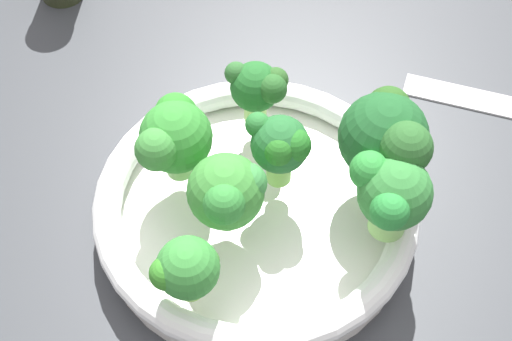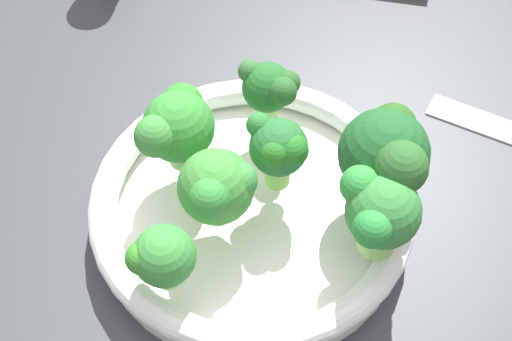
{
  "view_description": "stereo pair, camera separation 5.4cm",
  "coord_description": "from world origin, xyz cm",
  "px_view_note": "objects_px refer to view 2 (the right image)",
  "views": [
    {
      "loc": [
        -5.73,
        -33.54,
        50.44
      ],
      "look_at": [
        -3.58,
        -1.4,
        7.03
      ],
      "focal_mm": 51.9,
      "sensor_mm": 36.0,
      "label": 1
    },
    {
      "loc": [
        -0.33,
        -33.44,
        50.44
      ],
      "look_at": [
        -3.58,
        -1.4,
        7.03
      ],
      "focal_mm": 51.9,
      "sensor_mm": 36.0,
      "label": 2
    }
  ],
  "objects_px": {
    "bowl": "(256,208)",
    "broccoli_floret_0": "(284,147)",
    "broccoli_floret_3": "(181,126)",
    "broccoli_floret_5": "(384,213)",
    "broccoli_floret_6": "(222,188)",
    "broccoli_floret_1": "(274,89)",
    "broccoli_floret_2": "(392,154)",
    "broccoli_floret_4": "(168,257)"
  },
  "relations": [
    {
      "from": "broccoli_floret_4",
      "to": "broccoli_floret_6",
      "type": "relative_size",
      "value": 0.81
    },
    {
      "from": "bowl",
      "to": "broccoli_floret_4",
      "type": "relative_size",
      "value": 4.8
    },
    {
      "from": "broccoli_floret_4",
      "to": "broccoli_floret_6",
      "type": "xyz_separation_m",
      "value": [
        0.03,
        0.05,
        0.01
      ]
    },
    {
      "from": "broccoli_floret_4",
      "to": "broccoli_floret_2",
      "type": "bearing_deg",
      "value": 31.29
    },
    {
      "from": "broccoli_floret_1",
      "to": "broccoli_floret_5",
      "type": "bearing_deg",
      "value": -52.77
    },
    {
      "from": "broccoli_floret_1",
      "to": "broccoli_floret_4",
      "type": "xyz_separation_m",
      "value": [
        -0.06,
        -0.15,
        -0.01
      ]
    },
    {
      "from": "broccoli_floret_0",
      "to": "broccoli_floret_2",
      "type": "distance_m",
      "value": 0.08
    },
    {
      "from": "broccoli_floret_2",
      "to": "broccoli_floret_6",
      "type": "relative_size",
      "value": 1.25
    },
    {
      "from": "broccoli_floret_1",
      "to": "broccoli_floret_3",
      "type": "distance_m",
      "value": 0.08
    },
    {
      "from": "broccoli_floret_4",
      "to": "broccoli_floret_6",
      "type": "distance_m",
      "value": 0.06
    },
    {
      "from": "broccoli_floret_3",
      "to": "broccoli_floret_0",
      "type": "bearing_deg",
      "value": -8.49
    },
    {
      "from": "broccoli_floret_6",
      "to": "broccoli_floret_5",
      "type": "bearing_deg",
      "value": -6.38
    },
    {
      "from": "broccoli_floret_1",
      "to": "broccoli_floret_3",
      "type": "relative_size",
      "value": 0.84
    },
    {
      "from": "broccoli_floret_3",
      "to": "broccoli_floret_4",
      "type": "xyz_separation_m",
      "value": [
        0.01,
        -0.11,
        -0.01
      ]
    },
    {
      "from": "broccoli_floret_0",
      "to": "broccoli_floret_2",
      "type": "bearing_deg",
      "value": -2.65
    },
    {
      "from": "broccoli_floret_4",
      "to": "broccoli_floret_5",
      "type": "height_order",
      "value": "broccoli_floret_5"
    },
    {
      "from": "broccoli_floret_3",
      "to": "broccoli_floret_5",
      "type": "distance_m",
      "value": 0.16
    },
    {
      "from": "bowl",
      "to": "broccoli_floret_3",
      "type": "relative_size",
      "value": 3.68
    },
    {
      "from": "bowl",
      "to": "broccoli_floret_5",
      "type": "relative_size",
      "value": 3.6
    },
    {
      "from": "bowl",
      "to": "broccoli_floret_1",
      "type": "xyz_separation_m",
      "value": [
        0.01,
        0.08,
        0.06
      ]
    },
    {
      "from": "broccoli_floret_5",
      "to": "broccoli_floret_4",
      "type": "bearing_deg",
      "value": -163.65
    },
    {
      "from": "bowl",
      "to": "broccoli_floret_0",
      "type": "distance_m",
      "value": 0.07
    },
    {
      "from": "broccoli_floret_6",
      "to": "broccoli_floret_2",
      "type": "bearing_deg",
      "value": 16.7
    },
    {
      "from": "broccoli_floret_2",
      "to": "broccoli_floret_3",
      "type": "xyz_separation_m",
      "value": [
        -0.16,
        0.02,
        -0.01
      ]
    },
    {
      "from": "bowl",
      "to": "broccoli_floret_2",
      "type": "xyz_separation_m",
      "value": [
        0.1,
        0.01,
        0.07
      ]
    },
    {
      "from": "broccoli_floret_0",
      "to": "broccoli_floret_1",
      "type": "xyz_separation_m",
      "value": [
        -0.01,
        0.06,
        -0.0
      ]
    },
    {
      "from": "broccoli_floret_2",
      "to": "broccoli_floret_6",
      "type": "bearing_deg",
      "value": -163.3
    },
    {
      "from": "bowl",
      "to": "broccoli_floret_5",
      "type": "xyz_separation_m",
      "value": [
        0.09,
        -0.04,
        0.06
      ]
    },
    {
      "from": "broccoli_floret_1",
      "to": "broccoli_floret_2",
      "type": "distance_m",
      "value": 0.11
    },
    {
      "from": "bowl",
      "to": "broccoli_floret_6",
      "type": "distance_m",
      "value": 0.07
    },
    {
      "from": "broccoli_floret_4",
      "to": "broccoli_floret_0",
      "type": "bearing_deg",
      "value": 52.99
    },
    {
      "from": "broccoli_floret_1",
      "to": "broccoli_floret_5",
      "type": "height_order",
      "value": "broccoli_floret_5"
    },
    {
      "from": "broccoli_floret_0",
      "to": "broccoli_floret_3",
      "type": "bearing_deg",
      "value": 171.51
    },
    {
      "from": "bowl",
      "to": "broccoli_floret_0",
      "type": "height_order",
      "value": "broccoli_floret_0"
    },
    {
      "from": "broccoli_floret_1",
      "to": "broccoli_floret_6",
      "type": "relative_size",
      "value": 0.89
    },
    {
      "from": "broccoli_floret_4",
      "to": "broccoli_floret_6",
      "type": "bearing_deg",
      "value": 61.05
    },
    {
      "from": "broccoli_floret_1",
      "to": "broccoli_floret_6",
      "type": "height_order",
      "value": "broccoli_floret_6"
    },
    {
      "from": "bowl",
      "to": "broccoli_floret_4",
      "type": "distance_m",
      "value": 0.11
    },
    {
      "from": "bowl",
      "to": "broccoli_floret_1",
      "type": "height_order",
      "value": "broccoli_floret_1"
    },
    {
      "from": "broccoli_floret_1",
      "to": "broccoli_floret_2",
      "type": "relative_size",
      "value": 0.71
    },
    {
      "from": "broccoli_floret_4",
      "to": "broccoli_floret_5",
      "type": "xyz_separation_m",
      "value": [
        0.14,
        0.04,
        0.01
      ]
    },
    {
      "from": "broccoli_floret_1",
      "to": "broccoli_floret_2",
      "type": "bearing_deg",
      "value": -35.38
    }
  ]
}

